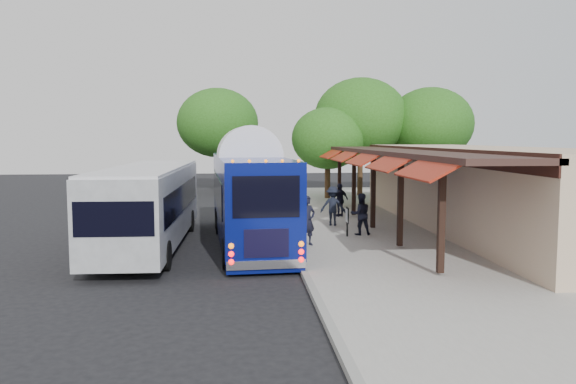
# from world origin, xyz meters

# --- Properties ---
(ground) EXTENTS (90.00, 90.00, 0.00)m
(ground) POSITION_xyz_m (0.00, 0.00, 0.00)
(ground) COLOR black
(ground) RESTS_ON ground
(sidewalk) EXTENTS (10.00, 40.00, 0.15)m
(sidewalk) POSITION_xyz_m (5.00, 4.00, 0.07)
(sidewalk) COLOR #9E9B93
(sidewalk) RESTS_ON ground
(curb) EXTENTS (0.20, 40.00, 0.16)m
(curb) POSITION_xyz_m (0.05, 4.00, 0.07)
(curb) COLOR gray
(curb) RESTS_ON ground
(station_shelter) EXTENTS (8.15, 20.00, 3.60)m
(station_shelter) POSITION_xyz_m (8.38, 4.00, 1.85)
(station_shelter) COLOR tan
(station_shelter) RESTS_ON ground
(coach_bus) EXTENTS (3.12, 11.17, 3.53)m
(coach_bus) POSITION_xyz_m (-1.45, 2.18, 1.90)
(coach_bus) COLOR navy
(coach_bus) RESTS_ON ground
(city_bus) EXTENTS (2.60, 11.06, 2.96)m
(city_bus) POSITION_xyz_m (-5.08, 1.73, 1.64)
(city_bus) COLOR gray
(city_bus) RESTS_ON ground
(ped_a) EXTENTS (0.78, 0.71, 1.80)m
(ped_a) POSITION_xyz_m (0.60, 0.70, 1.05)
(ped_a) COLOR black
(ped_a) RESTS_ON sidewalk
(ped_b) EXTENTS (0.84, 0.67, 1.66)m
(ped_b) POSITION_xyz_m (2.97, 2.72, 0.98)
(ped_b) COLOR black
(ped_b) RESTS_ON sidewalk
(ped_c) EXTENTS (1.03, 0.82, 1.63)m
(ped_c) POSITION_xyz_m (3.10, 8.00, 0.97)
(ped_c) COLOR black
(ped_c) RESTS_ON sidewalk
(ped_d) EXTENTS (1.24, 0.92, 1.72)m
(ped_d) POSITION_xyz_m (2.28, 5.22, 1.01)
(ped_d) COLOR black
(ped_d) RESTS_ON sidewalk
(sign_board) EXTENTS (0.08, 0.52, 1.14)m
(sign_board) POSITION_xyz_m (2.38, 2.43, 0.92)
(sign_board) COLOR black
(sign_board) RESTS_ON sidewalk
(tree_left) EXTENTS (4.64, 4.64, 5.94)m
(tree_left) POSITION_xyz_m (3.82, 16.55, 3.96)
(tree_left) COLOR #382314
(tree_left) RESTS_ON ground
(tree_mid) EXTENTS (6.24, 6.24, 7.99)m
(tree_mid) POSITION_xyz_m (6.29, 18.15, 5.33)
(tree_mid) COLOR #382314
(tree_mid) RESTS_ON ground
(tree_right) EXTENTS (5.75, 5.75, 7.37)m
(tree_right) POSITION_xyz_m (10.91, 17.76, 4.91)
(tree_right) COLOR #382314
(tree_right) RESTS_ON ground
(tree_far) EXTENTS (5.97, 5.97, 7.64)m
(tree_far) POSITION_xyz_m (-3.38, 22.68, 5.10)
(tree_far) COLOR #382314
(tree_far) RESTS_ON ground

